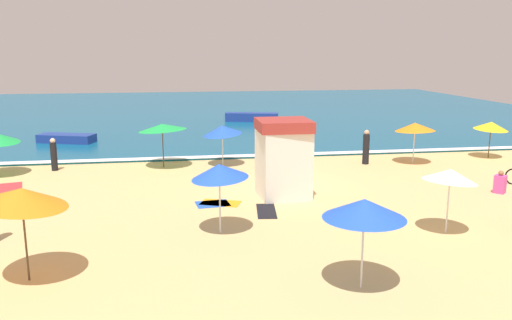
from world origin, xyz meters
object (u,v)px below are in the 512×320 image
object	(u,v)px
small_boat_1	(252,117)
beachgoer_6	(366,148)
beach_umbrella_3	(219,171)
small_boat_0	(67,138)
beach_umbrella_6	(21,197)
beach_umbrella_4	(450,175)
beachgoer_0	(500,183)
beach_umbrella_1	(415,127)
beach_umbrella_7	(162,127)
beach_umbrella_2	(222,130)
beach_umbrella_9	(491,126)
beachgoer_4	(54,155)
lifeguard_cabana	(283,158)
beach_umbrella_0	(364,209)

from	to	relation	value
small_boat_1	beachgoer_6	bearing A→B (deg)	-78.00
beach_umbrella_3	small_boat_0	size ratio (longest dim) A/B	0.63
beach_umbrella_3	beach_umbrella_6	distance (m)	5.62
beach_umbrella_4	beach_umbrella_6	xyz separation A→B (m)	(-11.85, -1.54, 0.29)
beachgoer_0	beachgoer_6	distance (m)	6.83
beach_umbrella_1	beach_umbrella_7	bearing A→B (deg)	175.12
beach_umbrella_2	small_boat_0	xyz separation A→B (m)	(-8.74, 7.44, -1.41)
beach_umbrella_7	beach_umbrella_1	bearing A→B (deg)	-4.88
beach_umbrella_6	beach_umbrella_7	bearing A→B (deg)	75.92
beach_umbrella_9	beachgoer_6	distance (m)	7.00
beachgoer_0	beachgoer_4	size ratio (longest dim) A/B	0.59
beach_umbrella_7	beachgoer_6	xyz separation A→B (m)	(9.91, -0.80, -1.15)
beach_umbrella_9	beachgoer_0	world-z (taller)	beach_umbrella_9
beach_umbrella_1	beach_umbrella_9	xyz separation A→B (m)	(4.54, 0.67, -0.14)
beach_umbrella_1	beach_umbrella_2	size ratio (longest dim) A/B	1.11
lifeguard_cabana	beach_umbrella_3	size ratio (longest dim) A/B	1.33
beach_umbrella_0	beach_umbrella_4	world-z (taller)	beach_umbrella_0
beach_umbrella_0	beach_umbrella_9	world-z (taller)	beach_umbrella_0
lifeguard_cabana	beachgoer_0	size ratio (longest dim) A/B	3.28
beach_umbrella_2	small_boat_0	size ratio (longest dim) A/B	0.70
beach_umbrella_0	beach_umbrella_9	xyz separation A→B (m)	(12.01, 13.57, -0.27)
beach_umbrella_1	small_boat_1	bearing A→B (deg)	109.71
beach_umbrella_7	beach_umbrella_9	xyz separation A→B (m)	(16.84, -0.38, -0.26)
lifeguard_cabana	beach_umbrella_9	xyz separation A→B (m)	(12.20, 5.51, 0.17)
beach_umbrella_7	beachgoer_6	bearing A→B (deg)	-4.62
beach_umbrella_3	beachgoer_4	size ratio (longest dim) A/B	1.46
beach_umbrella_2	beachgoer_0	size ratio (longest dim) A/B	2.74
beach_umbrella_3	beach_umbrella_9	bearing A→B (deg)	31.65
beach_umbrella_6	beach_umbrella_0	bearing A→B (deg)	-12.07
beachgoer_4	small_boat_0	xyz separation A→B (m)	(-0.83, 7.28, -0.39)
beach_umbrella_2	beachgoer_6	size ratio (longest dim) A/B	1.46
beach_umbrella_7	beachgoer_6	distance (m)	10.01
lifeguard_cabana	small_boat_1	bearing A→B (deg)	84.76
beachgoer_6	small_boat_0	world-z (taller)	beachgoer_6
lifeguard_cabana	beach_umbrella_0	size ratio (longest dim) A/B	1.35
beach_umbrella_6	beachgoer_6	world-z (taller)	beach_umbrella_6
beach_umbrella_4	small_boat_0	distance (m)	23.35
beachgoer_0	beach_umbrella_2	bearing A→B (deg)	147.08
beach_umbrella_7	small_boat_0	distance (m)	9.58
beach_umbrella_1	beachgoer_4	world-z (taller)	beach_umbrella_1
beach_umbrella_2	beachgoer_4	world-z (taller)	beach_umbrella_2
beach_umbrella_6	beachgoer_6	bearing A→B (deg)	41.42
lifeguard_cabana	beach_umbrella_7	world-z (taller)	lifeguard_cabana
beach_umbrella_6	beachgoer_0	xyz separation A→B (m)	(16.30, 5.50, -1.74)
beachgoer_6	beach_umbrella_6	bearing A→B (deg)	-138.58
beach_umbrella_9	small_boat_0	size ratio (longest dim) A/B	0.66
beachgoer_6	beach_umbrella_3	bearing A→B (deg)	-132.39
beach_umbrella_2	beachgoer_6	bearing A→B (deg)	-6.14
lifeguard_cabana	small_boat_0	xyz separation A→B (m)	(-10.52, 13.29, -1.18)
beach_umbrella_7	beachgoer_4	distance (m)	5.20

